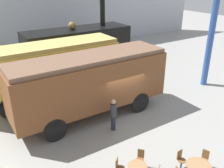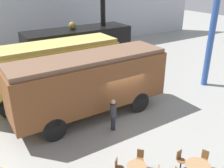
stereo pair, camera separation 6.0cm
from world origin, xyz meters
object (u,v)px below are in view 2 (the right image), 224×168
Objects in this scene: visitor_person at (113,114)px; steam_locomotive at (79,44)px; passenger_coach_vintage at (48,66)px; cafe_table_near at (198,168)px; passenger_coach_wooden at (90,81)px.

steam_locomotive is at bearing 74.35° from visitor_person.
passenger_coach_vintage reaches higher than cafe_table_near.
passenger_coach_vintage is 9.30× the size of cafe_table_near.
passenger_coach_wooden reaches higher than cafe_table_near.
passenger_coach_wooden is at bearing -111.11° from steam_locomotive.
passenger_coach_wooden is 7.06m from cafe_table_near.
steam_locomotive is 0.98× the size of passenger_coach_vintage.
visitor_person is at bearing -105.65° from steam_locomotive.
cafe_table_near is 4.93m from visitor_person.
passenger_coach_wooden is (1.21, -3.44, -0.04)m from passenger_coach_vintage.
visitor_person is at bearing 100.40° from cafe_table_near.
passenger_coach_wooden is (-3.02, -7.83, 0.03)m from steam_locomotive.
passenger_coach_wooden is 2.32m from visitor_person.
steam_locomotive is 10.22m from visitor_person.
steam_locomotive reaches higher than passenger_coach_wooden.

